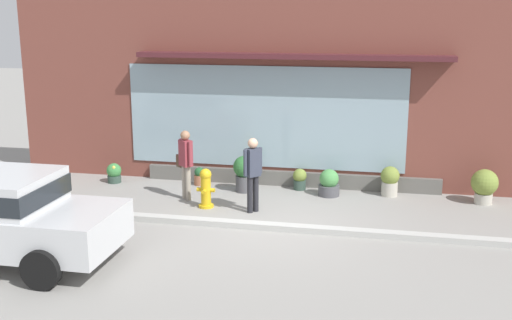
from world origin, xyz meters
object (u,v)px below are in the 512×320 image
at_px(pedestrian_passerby, 253,170).
at_px(potted_plant_by_entrance, 329,183).
at_px(fire_hydrant, 206,188).
at_px(potted_plant_window_left, 199,176).
at_px(potted_plant_trailing_edge, 300,179).
at_px(pedestrian_with_handbag, 185,160).
at_px(potted_plant_low_front, 244,172).
at_px(potted_plant_near_hydrant, 390,180).
at_px(potted_plant_doorstep, 484,185).
at_px(potted_plant_corner_tall, 114,173).

xyz_separation_m(pedestrian_passerby, potted_plant_by_entrance, (1.46, 1.54, -0.64)).
relative_size(fire_hydrant, potted_plant_by_entrance, 1.38).
distance_m(potted_plant_window_left, potted_plant_trailing_edge, 2.46).
relative_size(pedestrian_with_handbag, potted_plant_low_front, 1.84).
distance_m(potted_plant_trailing_edge, potted_plant_near_hydrant, 2.10).
distance_m(potted_plant_by_entrance, potted_plant_trailing_edge, 0.81).
bearing_deg(potted_plant_near_hydrant, pedestrian_passerby, -147.42).
distance_m(pedestrian_passerby, potted_plant_by_entrance, 2.22).
height_order(pedestrian_with_handbag, potted_plant_by_entrance, pedestrian_with_handbag).
relative_size(fire_hydrant, pedestrian_passerby, 0.54).
height_order(fire_hydrant, pedestrian_passerby, pedestrian_passerby).
bearing_deg(potted_plant_trailing_edge, potted_plant_window_left, -177.65).
bearing_deg(potted_plant_by_entrance, pedestrian_with_handbag, -163.42).
distance_m(potted_plant_doorstep, potted_plant_low_front, 5.40).
xyz_separation_m(potted_plant_corner_tall, potted_plant_by_entrance, (5.33, -0.03, 0.05)).
bearing_deg(fire_hydrant, pedestrian_with_handbag, 140.98).
distance_m(potted_plant_window_left, potted_plant_near_hydrant, 4.56).
relative_size(potted_plant_corner_tall, potted_plant_by_entrance, 0.78).
bearing_deg(fire_hydrant, potted_plant_corner_tall, 152.44).
bearing_deg(pedestrian_passerby, potted_plant_trailing_edge, 20.42).
distance_m(pedestrian_with_handbag, potted_plant_near_hydrant, 4.70).
height_order(fire_hydrant, potted_plant_trailing_edge, fire_hydrant).
xyz_separation_m(potted_plant_by_entrance, potted_plant_trailing_edge, (-0.73, 0.36, -0.03)).
height_order(pedestrian_with_handbag, potted_plant_near_hydrant, pedestrian_with_handbag).
height_order(potted_plant_doorstep, potted_plant_near_hydrant, potted_plant_doorstep).
bearing_deg(pedestrian_with_handbag, potted_plant_by_entrance, -120.38).
height_order(pedestrian_passerby, potted_plant_corner_tall, pedestrian_passerby).
distance_m(potted_plant_low_front, potted_plant_trailing_edge, 1.35).
distance_m(pedestrian_with_handbag, pedestrian_passerby, 1.78).
bearing_deg(fire_hydrant, potted_plant_low_front, 68.17).
xyz_separation_m(pedestrian_with_handbag, potted_plant_near_hydrant, (4.51, 1.21, -0.55)).
bearing_deg(fire_hydrant, pedestrian_passerby, -5.87).
distance_m(pedestrian_passerby, potted_plant_corner_tall, 4.22).
bearing_deg(pedestrian_with_handbag, potted_plant_corner_tall, 19.24).
bearing_deg(potted_plant_window_left, potted_plant_doorstep, -1.57).
height_order(pedestrian_with_handbag, potted_plant_corner_tall, pedestrian_with_handbag).
bearing_deg(potted_plant_corner_tall, potted_plant_window_left, 6.09).
bearing_deg(pedestrian_passerby, pedestrian_with_handbag, 111.78).
relative_size(pedestrian_passerby, potted_plant_trailing_edge, 3.14).
height_order(potted_plant_corner_tall, potted_plant_near_hydrant, potted_plant_near_hydrant).
xyz_separation_m(pedestrian_with_handbag, potted_plant_corner_tall, (-2.18, 0.96, -0.67)).
xyz_separation_m(potted_plant_window_left, potted_plant_near_hydrant, (4.56, 0.02, 0.16)).
xyz_separation_m(potted_plant_corner_tall, potted_plant_trailing_edge, (4.60, 0.33, 0.02)).
distance_m(potted_plant_corner_tall, potted_plant_by_entrance, 5.33).
bearing_deg(potted_plant_by_entrance, potted_plant_trailing_edge, 153.85).
relative_size(fire_hydrant, potted_plant_trailing_edge, 1.70).
distance_m(pedestrian_passerby, potted_plant_window_left, 2.59).
bearing_deg(potted_plant_low_front, potted_plant_by_entrance, 2.11).
bearing_deg(potted_plant_low_front, potted_plant_corner_tall, 178.25).
height_order(potted_plant_doorstep, potted_plant_trailing_edge, potted_plant_doorstep).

